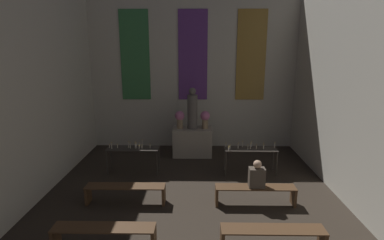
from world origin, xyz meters
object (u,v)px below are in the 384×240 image
Objects in this scene: pew_back_right at (255,192)px; person_seated at (257,176)px; candle_rack_left at (133,150)px; candle_rack_right at (250,151)px; flower_vase_left at (180,118)px; pew_back_left at (126,191)px; pew_third_right at (273,235)px; statue at (192,110)px; pew_third_left at (104,233)px; flower_vase_right at (205,118)px; altar at (192,142)px.

person_seated reaches higher than pew_back_right.
candle_rack_left reaches higher than candle_rack_right.
flower_vase_left is 3.88m from person_seated.
pew_third_right is at bearing -28.67° from pew_back_left.
flower_vase_left reaches higher than pew_third_right.
candle_rack_right is (3.39, -0.00, -0.00)m from candle_rack_left.
statue is 0.74× the size of pew_back_right.
pew_third_right is (1.93, -4.96, -0.97)m from flower_vase_left.
pew_third_left is 1.65m from pew_back_left.
person_seated is (3.03, 0.00, 0.40)m from pew_back_left.
statue is 3.74m from person_seated.
flower_vase_right reaches higher than candle_rack_left.
flower_vase_left is at bearing -180.00° from statue.
flower_vase_right reaches higher than person_seated.
flower_vase_right is at bearing 0.00° from flower_vase_left.
candle_rack_left reaches higher than pew_third_right.
flower_vase_right reaches higher than pew_back_right.
candle_rack_left is at bearing 150.68° from person_seated.
flower_vase_right is 3.95m from pew_back_left.
pew_back_right is 2.86× the size of person_seated.
flower_vase_left is 0.84m from flower_vase_right.
candle_rack_left is 2.32× the size of person_seated.
flower_vase_right is at bearing 130.15° from candle_rack_right.
altar is 2.20× the size of flower_vase_right.
flower_vase_left reaches higher than pew_back_left.
altar is at bearing 0.00° from statue.
pew_back_right is at bearing 28.67° from pew_third_left.
candle_rack_right is 0.81× the size of pew_third_left.
candle_rack_left reaches higher than pew_back_left.
candle_rack_right reaches higher than pew_third_right.
flower_vase_left reaches higher than person_seated.
candle_rack_left is 3.39m from candle_rack_right.
pew_back_left is at bearing -120.21° from flower_vase_right.
pew_third_right is at bearing -90.62° from person_seated.
candle_rack_left is at bearing -138.48° from statue.
flower_vase_right is 5.41m from pew_third_left.
pew_back_right is at bearing -95.73° from candle_rack_right.
altar is at bearing 180.00° from flower_vase_right.
pew_third_right is at bearing -68.76° from flower_vase_left.
candle_rack_left is 3.48m from pew_third_left.
flower_vase_left reaches higher than pew_back_right.
statue reaches higher than altar.
altar is 0.70× the size of pew_third_right.
altar is 5.19m from pew_third_left.
flower_vase_left reaches higher than candle_rack_right.
flower_vase_left is (-0.42, -0.00, 0.82)m from altar.
pew_back_left is at bearing -108.15° from flower_vase_left.
person_seated reaches higher than altar.
pew_back_left is at bearing -114.47° from statue.
pew_third_right is at bearing -73.10° from altar.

